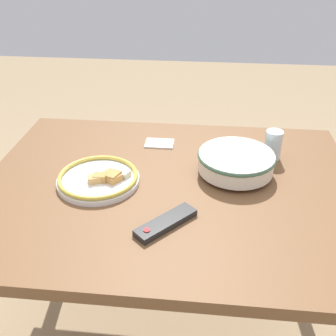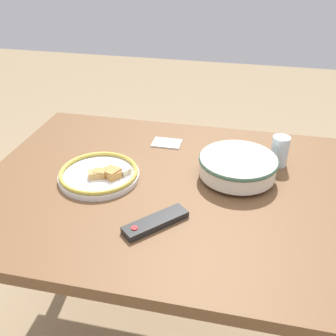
# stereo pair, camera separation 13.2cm
# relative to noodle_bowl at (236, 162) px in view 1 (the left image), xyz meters

# --- Properties ---
(ground_plane) EXTENTS (8.00, 8.00, 0.00)m
(ground_plane) POSITION_rel_noodle_bowl_xyz_m (0.22, 0.09, -0.80)
(ground_plane) COLOR #9E8460
(dining_table) EXTENTS (1.26, 0.95, 0.75)m
(dining_table) POSITION_rel_noodle_bowl_xyz_m (0.22, 0.09, -0.13)
(dining_table) COLOR brown
(dining_table) RESTS_ON ground_plane
(noodle_bowl) EXTENTS (0.27, 0.27, 0.08)m
(noodle_bowl) POSITION_rel_noodle_bowl_xyz_m (0.00, 0.00, 0.00)
(noodle_bowl) COLOR silver
(noodle_bowl) RESTS_ON dining_table
(food_plate) EXTENTS (0.27, 0.27, 0.05)m
(food_plate) POSITION_rel_noodle_bowl_xyz_m (0.46, 0.11, -0.03)
(food_plate) COLOR white
(food_plate) RESTS_ON dining_table
(tv_remote) EXTENTS (0.18, 0.18, 0.02)m
(tv_remote) POSITION_rel_noodle_bowl_xyz_m (0.21, 0.31, -0.04)
(tv_remote) COLOR black
(tv_remote) RESTS_ON dining_table
(drinking_glass) EXTENTS (0.06, 0.06, 0.11)m
(drinking_glass) POSITION_rel_noodle_bowl_xyz_m (-0.14, -0.12, 0.01)
(drinking_glass) COLOR silver
(drinking_glass) RESTS_ON dining_table
(folded_napkin) EXTENTS (0.11, 0.08, 0.01)m
(folded_napkin) POSITION_rel_noodle_bowl_xyz_m (0.29, -0.19, -0.04)
(folded_napkin) COLOR white
(folded_napkin) RESTS_ON dining_table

